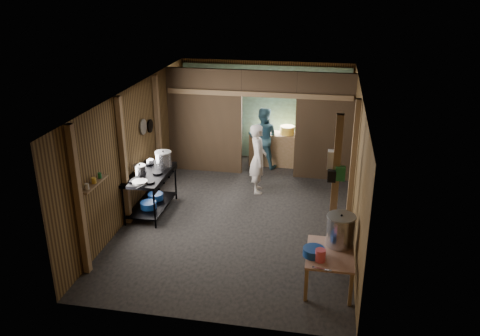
% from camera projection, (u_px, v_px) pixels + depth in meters
% --- Properties ---
extents(floor, '(4.50, 7.00, 0.00)m').
position_uv_depth(floor, '(242.00, 213.00, 10.37)').
color(floor, black).
rests_on(floor, ground).
extents(ceiling, '(4.50, 7.00, 0.00)m').
position_uv_depth(ceiling, '(242.00, 91.00, 9.40)').
color(ceiling, black).
rests_on(ceiling, ground).
extents(wall_back, '(4.50, 0.00, 2.60)m').
position_uv_depth(wall_back, '(265.00, 110.00, 13.08)').
color(wall_back, brown).
rests_on(wall_back, ground).
extents(wall_front, '(4.50, 0.00, 2.60)m').
position_uv_depth(wall_front, '(196.00, 243.00, 6.69)').
color(wall_front, brown).
rests_on(wall_front, ground).
extents(wall_left, '(0.00, 7.00, 2.60)m').
position_uv_depth(wall_left, '(136.00, 148.00, 10.26)').
color(wall_left, brown).
rests_on(wall_left, ground).
extents(wall_right, '(0.00, 7.00, 2.60)m').
position_uv_depth(wall_right, '(356.00, 162.00, 9.51)').
color(wall_right, brown).
rests_on(wall_right, ground).
extents(partition_left, '(1.85, 0.10, 2.60)m').
position_uv_depth(partition_left, '(205.00, 121.00, 12.12)').
color(partition_left, brown).
rests_on(partition_left, floor).
extents(partition_right, '(1.35, 0.10, 2.60)m').
position_uv_depth(partition_right, '(324.00, 128.00, 11.63)').
color(partition_right, brown).
rests_on(partition_right, floor).
extents(partition_header, '(1.30, 0.10, 0.60)m').
position_uv_depth(partition_header, '(269.00, 83.00, 11.48)').
color(partition_header, brown).
rests_on(partition_header, wall_back).
extents(turquoise_panel, '(4.40, 0.06, 2.50)m').
position_uv_depth(turquoise_panel, '(265.00, 113.00, 13.04)').
color(turquoise_panel, '#85CAC2').
rests_on(turquoise_panel, wall_back).
extents(back_counter, '(1.20, 0.50, 0.85)m').
position_uv_depth(back_counter, '(273.00, 149.00, 12.85)').
color(back_counter, '#9B7659').
rests_on(back_counter, floor).
extents(wall_clock, '(0.20, 0.03, 0.20)m').
position_uv_depth(wall_clock, '(275.00, 89.00, 12.72)').
color(wall_clock, silver).
rests_on(wall_clock, wall_back).
extents(post_left_a, '(0.10, 0.12, 2.60)m').
position_uv_depth(post_left_a, '(79.00, 202.00, 7.88)').
color(post_left_a, '#9B7659').
rests_on(post_left_a, floor).
extents(post_left_b, '(0.10, 0.12, 2.60)m').
position_uv_depth(post_left_b, '(124.00, 162.00, 9.52)').
color(post_left_b, '#9B7659').
rests_on(post_left_b, floor).
extents(post_left_c, '(0.10, 0.12, 2.60)m').
position_uv_depth(post_left_c, '(158.00, 131.00, 11.35)').
color(post_left_c, '#9B7659').
rests_on(post_left_c, floor).
extents(post_right, '(0.10, 0.12, 2.60)m').
position_uv_depth(post_right, '(353.00, 166.00, 9.33)').
color(post_right, '#9B7659').
rests_on(post_right, floor).
extents(post_free, '(0.12, 0.12, 2.60)m').
position_uv_depth(post_free, '(335.00, 188.00, 8.39)').
color(post_free, '#9B7659').
rests_on(post_free, floor).
extents(cross_beam, '(4.40, 0.12, 0.12)m').
position_uv_depth(cross_beam, '(258.00, 94.00, 11.57)').
color(cross_beam, '#9B7659').
rests_on(cross_beam, wall_left).
extents(pan_lid_big, '(0.03, 0.34, 0.34)m').
position_uv_depth(pan_lid_big, '(143.00, 127.00, 10.49)').
color(pan_lid_big, gray).
rests_on(pan_lid_big, wall_left).
extents(pan_lid_small, '(0.03, 0.30, 0.30)m').
position_uv_depth(pan_lid_small, '(150.00, 126.00, 10.90)').
color(pan_lid_small, black).
rests_on(pan_lid_small, wall_left).
extents(wall_shelf, '(0.14, 0.80, 0.03)m').
position_uv_depth(wall_shelf, '(94.00, 184.00, 8.29)').
color(wall_shelf, '#9B7659').
rests_on(wall_shelf, wall_left).
extents(jar_white, '(0.07, 0.07, 0.10)m').
position_uv_depth(jar_white, '(87.00, 186.00, 8.04)').
color(jar_white, silver).
rests_on(jar_white, wall_shelf).
extents(jar_yellow, '(0.08, 0.08, 0.10)m').
position_uv_depth(jar_yellow, '(94.00, 181.00, 8.27)').
color(jar_yellow, yellow).
rests_on(jar_yellow, wall_shelf).
extents(jar_green, '(0.06, 0.06, 0.10)m').
position_uv_depth(jar_green, '(100.00, 176.00, 8.47)').
color(jar_green, '#1F7137').
rests_on(jar_green, wall_shelf).
extents(bag_white, '(0.22, 0.15, 0.32)m').
position_uv_depth(bag_white, '(334.00, 160.00, 8.29)').
color(bag_white, silver).
rests_on(bag_white, post_free).
extents(bag_green, '(0.16, 0.12, 0.24)m').
position_uv_depth(bag_green, '(340.00, 173.00, 8.21)').
color(bag_green, '#1F7137').
rests_on(bag_green, post_free).
extents(bag_black, '(0.14, 0.10, 0.20)m').
position_uv_depth(bag_black, '(332.00, 176.00, 8.23)').
color(bag_black, black).
rests_on(bag_black, post_free).
extents(gas_range, '(0.77, 1.49, 0.88)m').
position_uv_depth(gas_range, '(151.00, 193.00, 10.27)').
color(gas_range, black).
rests_on(gas_range, floor).
extents(prep_table, '(0.74, 1.02, 0.60)m').
position_uv_depth(prep_table, '(329.00, 269.00, 7.88)').
color(prep_table, tan).
rests_on(prep_table, floor).
extents(stove_pot_large, '(0.35, 0.35, 0.35)m').
position_uv_depth(stove_pot_large, '(164.00, 159.00, 10.40)').
color(stove_pot_large, '#B0B0B9').
rests_on(stove_pot_large, gas_range).
extents(stove_pot_med, '(0.27, 0.27, 0.22)m').
position_uv_depth(stove_pot_med, '(140.00, 170.00, 10.02)').
color(stove_pot_med, '#B0B0B9').
rests_on(stove_pot_med, gas_range).
extents(stove_saucepan, '(0.19, 0.19, 0.10)m').
position_uv_depth(stove_saucepan, '(150.00, 162.00, 10.57)').
color(stove_saucepan, '#B0B0B9').
rests_on(stove_saucepan, gas_range).
extents(frying_pan, '(0.49, 0.60, 0.07)m').
position_uv_depth(frying_pan, '(140.00, 182.00, 9.61)').
color(frying_pan, gray).
rests_on(frying_pan, gas_range).
extents(blue_tub_front, '(0.33, 0.33, 0.14)m').
position_uv_depth(blue_tub_front, '(148.00, 205.00, 10.18)').
color(blue_tub_front, navy).
rests_on(blue_tub_front, gas_range).
extents(blue_tub_back, '(0.33, 0.33, 0.13)m').
position_uv_depth(blue_tub_back, '(156.00, 196.00, 10.57)').
color(blue_tub_back, navy).
rests_on(blue_tub_back, gas_range).
extents(stock_pot, '(0.52, 0.52, 0.54)m').
position_uv_depth(stock_pot, '(340.00, 231.00, 7.91)').
color(stock_pot, '#B0B0B9').
rests_on(stock_pot, prep_table).
extents(wash_basin, '(0.37, 0.37, 0.13)m').
position_uv_depth(wash_basin, '(314.00, 252.00, 7.67)').
color(wash_basin, navy).
rests_on(wash_basin, prep_table).
extents(pink_bucket, '(0.17, 0.17, 0.20)m').
position_uv_depth(pink_bucket, '(320.00, 255.00, 7.52)').
color(pink_bucket, '#F05363').
rests_on(pink_bucket, prep_table).
extents(knife, '(0.30, 0.09, 0.01)m').
position_uv_depth(knife, '(322.00, 269.00, 7.34)').
color(knife, '#B0B0B9').
rests_on(knife, prep_table).
extents(yellow_tub, '(0.37, 0.37, 0.21)m').
position_uv_depth(yellow_tub, '(287.00, 130.00, 12.60)').
color(yellow_tub, yellow).
rests_on(yellow_tub, back_counter).
extents(cook, '(0.50, 0.65, 1.61)m').
position_uv_depth(cook, '(258.00, 159.00, 11.10)').
color(cook, silver).
rests_on(cook, floor).
extents(worker_back, '(0.82, 0.66, 1.58)m').
position_uv_depth(worker_back, '(263.00, 138.00, 12.53)').
color(worker_back, '#366378').
rests_on(worker_back, floor).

